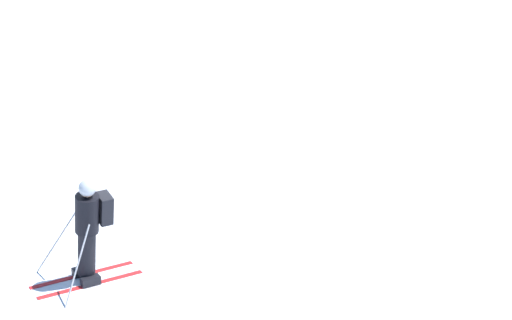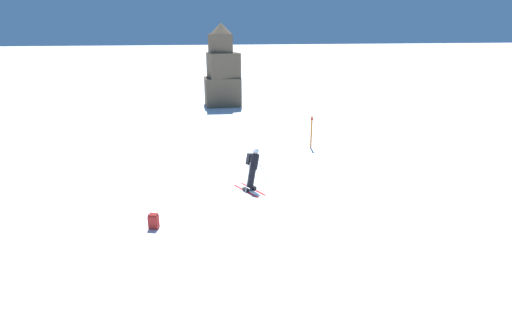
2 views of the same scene
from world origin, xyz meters
name	(u,v)px [view 1 (image 1 of 2)]	position (x,y,z in m)	size (l,w,h in m)	color
ground_plane	(95,238)	(0.00, 0.00, 0.00)	(300.00, 300.00, 0.00)	white
skier	(89,226)	(1.62, 0.11, 0.95)	(1.38, 1.65, 1.74)	red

